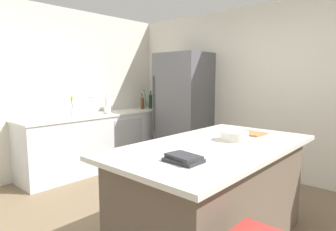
{
  "coord_description": "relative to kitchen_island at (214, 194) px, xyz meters",
  "views": [
    {
      "loc": [
        1.92,
        -2.0,
        1.51
      ],
      "look_at": [
        -0.66,
        0.85,
        1.0
      ],
      "focal_mm": 30.59,
      "sensor_mm": 36.0,
      "label": 1
    }
  ],
  "objects": [
    {
      "name": "olive_oil_bottle",
      "position": [
        -2.6,
        1.89,
        0.57
      ],
      "size": [
        0.06,
        0.06,
        0.31
      ],
      "color": "olive",
      "rests_on": "counter_run_left"
    },
    {
      "name": "paper_towel_roll",
      "position": [
        -2.61,
        0.75,
        0.58
      ],
      "size": [
        0.14,
        0.14,
        0.31
      ],
      "color": "gray",
      "rests_on": "counter_run_left"
    },
    {
      "name": "wall_left",
      "position": [
        -3.02,
        -0.11,
        0.83
      ],
      "size": [
        0.1,
        6.0,
        2.6
      ],
      "primitive_type": "cube",
      "color": "silver",
      "rests_on": "ground_plane"
    },
    {
      "name": "mixing_bowl",
      "position": [
        0.05,
        0.26,
        0.5
      ],
      "size": [
        0.26,
        0.26,
        0.08
      ],
      "color": "silver",
      "rests_on": "kitchen_island"
    },
    {
      "name": "flower_vase",
      "position": [
        -2.66,
        0.14,
        0.55
      ],
      "size": [
        0.08,
        0.08,
        0.32
      ],
      "color": "silver",
      "rests_on": "counter_run_left"
    },
    {
      "name": "sink_faucet",
      "position": [
        -2.71,
        0.5,
        0.6
      ],
      "size": [
        0.15,
        0.05,
        0.3
      ],
      "color": "silver",
      "rests_on": "counter_run_left"
    },
    {
      "name": "wine_bottle",
      "position": [
        -2.64,
        1.81,
        0.58
      ],
      "size": [
        0.07,
        0.07,
        0.34
      ],
      "color": "#19381E",
      "rests_on": "counter_run_left"
    },
    {
      "name": "ground_plane",
      "position": [
        -0.57,
        -0.11,
        -0.47
      ],
      "size": [
        7.2,
        7.2,
        0.0
      ],
      "primitive_type": "plane",
      "color": "#7A664C"
    },
    {
      "name": "cookbook_stack",
      "position": [
        0.13,
        -0.6,
        0.48
      ],
      "size": [
        0.26,
        0.19,
        0.05
      ],
      "color": "#2D2D33",
      "rests_on": "kitchen_island"
    },
    {
      "name": "cutting_board",
      "position": [
        -0.0,
        0.64,
        0.47
      ],
      "size": [
        0.34,
        0.25,
        0.02
      ],
      "color": "#9E7042",
      "rests_on": "kitchen_island"
    },
    {
      "name": "kitchen_island",
      "position": [
        0.0,
        0.0,
        0.0
      ],
      "size": [
        1.09,
        2.0,
        0.93
      ],
      "color": "brown",
      "rests_on": "ground_plane"
    },
    {
      "name": "wall_rear",
      "position": [
        -0.57,
        2.14,
        0.83
      ],
      "size": [
        6.0,
        0.1,
        2.6
      ],
      "primitive_type": "cube",
      "color": "silver",
      "rests_on": "ground_plane"
    },
    {
      "name": "refrigerator",
      "position": [
        -1.78,
        1.75,
        0.49
      ],
      "size": [
        0.85,
        0.71,
        1.93
      ],
      "color": "#56565B",
      "rests_on": "ground_plane"
    },
    {
      "name": "counter_run_left",
      "position": [
        -2.66,
        0.66,
        -0.01
      ],
      "size": [
        0.65,
        2.7,
        0.91
      ],
      "color": "silver",
      "rests_on": "ground_plane"
    },
    {
      "name": "gin_bottle",
      "position": [
        -2.73,
        1.7,
        0.59
      ],
      "size": [
        0.07,
        0.07,
        0.35
      ],
      "color": "#8CB79E",
      "rests_on": "counter_run_left"
    },
    {
      "name": "syrup_bottle",
      "position": [
        -2.67,
        1.6,
        0.56
      ],
      "size": [
        0.06,
        0.06,
        0.3
      ],
      "color": "#5B3319",
      "rests_on": "counter_run_left"
    }
  ]
}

